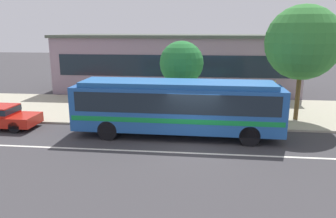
{
  "coord_description": "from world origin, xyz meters",
  "views": [
    {
      "loc": [
        0.47,
        -14.72,
        5.46
      ],
      "look_at": [
        -1.4,
        2.15,
        1.3
      ],
      "focal_mm": 34.99,
      "sensor_mm": 36.0,
      "label": 1
    }
  ],
  "objects_px": {
    "pedestrian_waiting_near_sign": "(198,106)",
    "street_tree_mid_block": "(303,43)",
    "street_tree_near_stop": "(181,64)",
    "transit_bus": "(177,105)",
    "pedestrian_walking_along_curb": "(182,103)",
    "bus_stop_sign": "(274,98)"
  },
  "relations": [
    {
      "from": "pedestrian_walking_along_curb",
      "to": "transit_bus",
      "type": "bearing_deg",
      "value": -91.67
    },
    {
      "from": "pedestrian_walking_along_curb",
      "to": "street_tree_mid_block",
      "type": "bearing_deg",
      "value": 6.09
    },
    {
      "from": "pedestrian_walking_along_curb",
      "to": "bus_stop_sign",
      "type": "distance_m",
      "value": 5.26
    },
    {
      "from": "street_tree_near_stop",
      "to": "transit_bus",
      "type": "bearing_deg",
      "value": -88.82
    },
    {
      "from": "street_tree_near_stop",
      "to": "pedestrian_walking_along_curb",
      "type": "bearing_deg",
      "value": -81.87
    },
    {
      "from": "street_tree_near_stop",
      "to": "pedestrian_waiting_near_sign",
      "type": "bearing_deg",
      "value": -57.33
    },
    {
      "from": "pedestrian_waiting_near_sign",
      "to": "bus_stop_sign",
      "type": "distance_m",
      "value": 4.25
    },
    {
      "from": "transit_bus",
      "to": "street_tree_near_stop",
      "type": "height_order",
      "value": "street_tree_near_stop"
    },
    {
      "from": "transit_bus",
      "to": "pedestrian_waiting_near_sign",
      "type": "xyz_separation_m",
      "value": [
        1.05,
        2.27,
        -0.6
      ]
    },
    {
      "from": "transit_bus",
      "to": "pedestrian_waiting_near_sign",
      "type": "distance_m",
      "value": 2.57
    },
    {
      "from": "street_tree_mid_block",
      "to": "bus_stop_sign",
      "type": "bearing_deg",
      "value": -136.73
    },
    {
      "from": "transit_bus",
      "to": "pedestrian_walking_along_curb",
      "type": "relative_size",
      "value": 6.24
    },
    {
      "from": "bus_stop_sign",
      "to": "street_tree_near_stop",
      "type": "xyz_separation_m",
      "value": [
        -5.32,
        2.04,
        1.62
      ]
    },
    {
      "from": "pedestrian_walking_along_curb",
      "to": "bus_stop_sign",
      "type": "bearing_deg",
      "value": -9.61
    },
    {
      "from": "pedestrian_waiting_near_sign",
      "to": "street_tree_mid_block",
      "type": "height_order",
      "value": "street_tree_mid_block"
    },
    {
      "from": "pedestrian_waiting_near_sign",
      "to": "street_tree_near_stop",
      "type": "relative_size",
      "value": 0.35
    },
    {
      "from": "pedestrian_walking_along_curb",
      "to": "street_tree_mid_block",
      "type": "distance_m",
      "value": 7.76
    },
    {
      "from": "transit_bus",
      "to": "pedestrian_walking_along_curb",
      "type": "xyz_separation_m",
      "value": [
        0.08,
        2.87,
        -0.56
      ]
    },
    {
      "from": "pedestrian_walking_along_curb",
      "to": "street_tree_mid_block",
      "type": "xyz_separation_m",
      "value": [
        6.85,
        0.73,
        3.58
      ]
    },
    {
      "from": "pedestrian_waiting_near_sign",
      "to": "street_tree_mid_block",
      "type": "xyz_separation_m",
      "value": [
        5.89,
        1.33,
        3.61
      ]
    },
    {
      "from": "pedestrian_walking_along_curb",
      "to": "street_tree_near_stop",
      "type": "relative_size",
      "value": 0.37
    },
    {
      "from": "pedestrian_walking_along_curb",
      "to": "street_tree_near_stop",
      "type": "height_order",
      "value": "street_tree_near_stop"
    }
  ]
}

